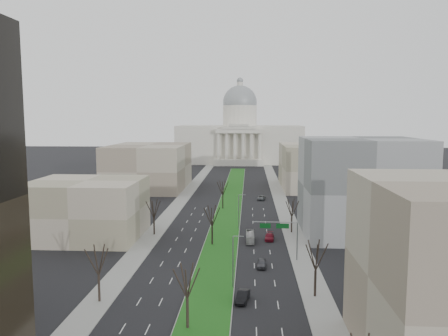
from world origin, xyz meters
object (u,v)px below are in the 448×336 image
at_px(car_black, 243,296).
at_px(car_red, 269,237).
at_px(car_grey_far, 261,198).
at_px(car_grey_near, 262,263).
at_px(box_van, 250,237).

bearing_deg(car_black, car_red, 89.93).
height_order(car_red, car_grey_far, car_grey_far).
bearing_deg(car_grey_near, car_grey_far, 91.35).
height_order(car_grey_near, car_grey_far, car_grey_near).
bearing_deg(box_van, car_red, 18.20).
distance_m(car_grey_far, box_van, 53.17).
xyz_separation_m(car_black, car_grey_far, (5.34, 86.92, -0.06)).
relative_size(car_red, car_grey_far, 0.96).
relative_size(car_red, box_van, 0.65).
relative_size(car_black, car_grey_far, 0.91).
xyz_separation_m(car_red, box_van, (-4.60, -1.57, 0.35)).
distance_m(car_black, car_grey_far, 87.09).
xyz_separation_m(car_grey_near, box_van, (-2.22, 17.75, 0.32)).
xyz_separation_m(car_red, car_grey_far, (-0.50, 51.44, 0.00)).
bearing_deg(car_red, box_van, -156.56).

